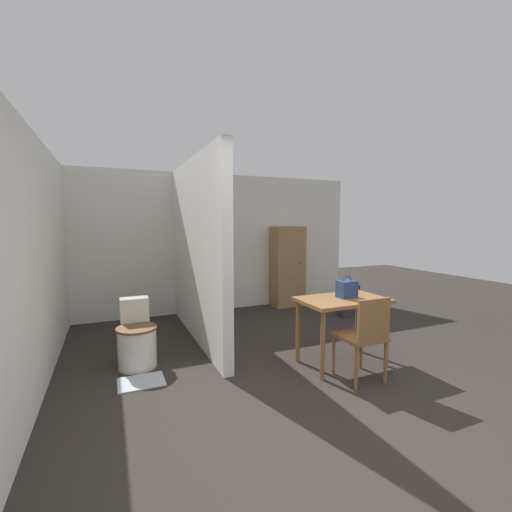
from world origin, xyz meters
TOP-DOWN VIEW (x-y plane):
  - ground_plane at (0.00, 0.00)m, footprint 16.00×16.00m
  - wall_back at (0.00, 4.16)m, footprint 5.68×0.12m
  - wall_left at (-2.40, 2.05)m, footprint 0.12×5.10m
  - partition_wall at (-0.61, 2.73)m, footprint 0.12×2.74m
  - dining_table at (0.70, 1.18)m, footprint 0.99×0.62m
  - wooden_chair at (0.64, 0.73)m, footprint 0.43×0.43m
  - toilet at (-1.47, 2.07)m, footprint 0.44×0.59m
  - handbag at (0.77, 1.20)m, footprint 0.20×0.16m
  - wooden_cabinet at (1.46, 3.89)m, footprint 0.61×0.41m
  - bath_mat at (-1.47, 1.61)m, footprint 0.46×0.35m
  - space_heater at (2.09, 2.82)m, footprint 0.35×0.19m

SIDE VIEW (x-z plane):
  - ground_plane at x=0.00m, z-range 0.00..0.00m
  - bath_mat at x=-1.47m, z-range 0.00..0.01m
  - space_heater at x=2.09m, z-range 0.00..0.54m
  - toilet at x=-1.47m, z-range -0.07..0.67m
  - wooden_chair at x=0.64m, z-range 0.05..0.94m
  - dining_table at x=0.70m, z-range 0.28..1.05m
  - wooden_cabinet at x=1.46m, z-range 0.00..1.55m
  - handbag at x=0.77m, z-range 0.74..1.00m
  - partition_wall at x=-0.61m, z-range 0.00..2.50m
  - wall_back at x=0.00m, z-range 0.00..2.50m
  - wall_left at x=-2.40m, z-range 0.00..2.50m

